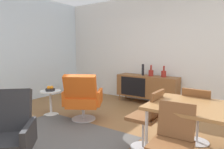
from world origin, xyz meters
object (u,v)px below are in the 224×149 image
object	(u,v)px
vase_cobalt	(151,73)
dining_chair_back_left	(197,113)
vase_sculptural_dark	(143,70)
lounge_chair_red	(82,97)
dining_chair_near_window	(147,117)
dining_table	(220,112)
fruit_bowl	(50,89)
sideboard	(147,86)
vase_ceramic_small	(164,74)
dining_chair_front_left	(172,142)
magazine_stack	(11,106)
side_table_round	(51,100)

from	to	relation	value
vase_cobalt	dining_chair_back_left	distance (m)	2.27
vase_sculptural_dark	lounge_chair_red	bearing A→B (deg)	-100.74
vase_sculptural_dark	dining_chair_near_window	world-z (taller)	vase_sculptural_dark
dining_table	fruit_bowl	size ratio (longest dim) A/B	8.00
sideboard	vase_ceramic_small	size ratio (longest dim) A/B	5.83
sideboard	dining_chair_back_left	distance (m)	2.31
vase_sculptural_dark	vase_ceramic_small	world-z (taller)	vase_sculptural_dark
dining_chair_front_left	lounge_chair_red	distance (m)	2.25
dining_chair_front_left	lounge_chair_red	bearing A→B (deg)	156.80
dining_chair_front_left	dining_table	bearing A→B (deg)	57.70
sideboard	magazine_stack	distance (m)	3.33
vase_ceramic_small	lounge_chair_red	distance (m)	2.15
dining_chair_near_window	side_table_round	distance (m)	2.36
dining_chair_back_left	lounge_chair_red	xyz separation A→B (m)	(-2.07, -0.23, -0.00)
dining_table	fruit_bowl	xyz separation A→B (m)	(-3.24, 0.20, -0.13)
dining_chair_near_window	side_table_round	bearing A→B (deg)	175.05
vase_ceramic_small	magazine_stack	xyz separation A→B (m)	(-2.77, -2.34, -0.72)
side_table_round	fruit_bowl	bearing A→B (deg)	-66.99
lounge_chair_red	side_table_round	world-z (taller)	lounge_chair_red
dining_chair_front_left	dining_chair_back_left	xyz separation A→B (m)	(0.00, 1.12, 0.00)
sideboard	lounge_chair_red	bearing A→B (deg)	-104.39
sideboard	dining_chair_back_left	world-z (taller)	dining_chair_back_left
dining_chair_front_left	fruit_bowl	bearing A→B (deg)	165.19
sideboard	magazine_stack	size ratio (longest dim) A/B	3.99
vase_cobalt	dining_table	distance (m)	2.90
dining_chair_front_left	magazine_stack	world-z (taller)	dining_chair_front_left
dining_chair_back_left	fruit_bowl	size ratio (longest dim) A/B	4.28
vase_cobalt	vase_ceramic_small	xyz separation A→B (m)	(0.33, -0.00, -0.00)
vase_cobalt	fruit_bowl	size ratio (longest dim) A/B	1.41
dining_chair_near_window	magazine_stack	bearing A→B (deg)	-178.16
sideboard	vase_sculptural_dark	world-z (taller)	vase_sculptural_dark
dining_chair_front_left	side_table_round	xyz separation A→B (m)	(-2.88, 0.76, -0.15)
dining_chair_near_window	side_table_round	size ratio (longest dim) A/B	1.65
lounge_chair_red	dining_table	bearing A→B (deg)	-7.73
vase_cobalt	lounge_chair_red	size ratio (longest dim) A/B	0.30
dining_table	lounge_chair_red	distance (m)	2.46
dining_chair_front_left	magazine_stack	distance (m)	3.97
dining_table	magazine_stack	distance (m)	4.32
vase_ceramic_small	dining_chair_near_window	world-z (taller)	vase_ceramic_small
dining_chair_back_left	magazine_stack	distance (m)	4.00
lounge_chair_red	vase_cobalt	bearing A→B (deg)	72.84
lounge_chair_red	side_table_round	distance (m)	0.83
dining_table	lounge_chair_red	size ratio (longest dim) A/B	1.69
vase_cobalt	dining_table	size ratio (longest dim) A/B	0.18
vase_sculptural_dark	dining_chair_back_left	distance (m)	2.43
lounge_chair_red	dining_chair_near_window	bearing A→B (deg)	-12.07
sideboard	dining_chair_front_left	size ratio (longest dim) A/B	1.87
sideboard	vase_ceramic_small	distance (m)	0.57
dining_chair_near_window	sideboard	bearing A→B (deg)	115.14
vase_sculptural_dark	lounge_chair_red	size ratio (longest dim) A/B	0.31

